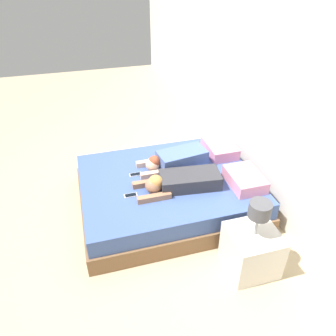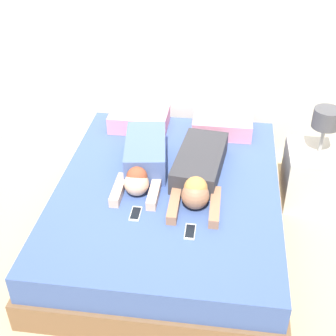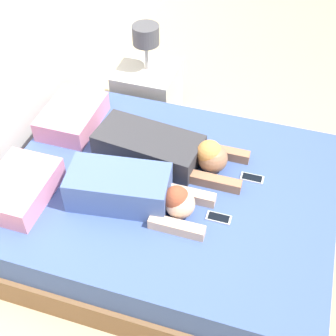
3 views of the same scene
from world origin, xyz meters
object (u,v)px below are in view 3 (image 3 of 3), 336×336
at_px(bed, 168,207).
at_px(person_left, 133,191).
at_px(pillow_head_right, 72,116).
at_px(person_right, 166,149).
at_px(pillow_head_left, 20,188).
at_px(nightstand, 148,90).
at_px(cell_phone_right, 252,178).
at_px(cell_phone_left, 219,218).

relative_size(bed, person_left, 2.42).
distance_m(pillow_head_right, person_right, 0.78).
relative_size(bed, person_right, 2.10).
bearing_deg(pillow_head_left, bed, -66.21).
bearing_deg(person_left, nightstand, 16.04).
relative_size(bed, pillow_head_left, 4.24).
xyz_separation_m(person_right, nightstand, (0.96, 0.47, -0.26)).
bearing_deg(cell_phone_right, cell_phone_left, 161.27).
height_order(pillow_head_right, nightstand, nightstand).
bearing_deg(pillow_head_right, cell_phone_left, -114.22).
bearing_deg(person_left, cell_phone_right, -57.29).
bearing_deg(bed, pillow_head_left, 113.79).
bearing_deg(cell_phone_right, nightstand, 47.81).
bearing_deg(nightstand, cell_phone_left, -145.53).
distance_m(bed, nightstand, 1.31).
relative_size(pillow_head_right, nightstand, 0.59).
relative_size(bed, nightstand, 2.49).
distance_m(bed, person_right, 0.40).
height_order(person_right, cell_phone_right, person_right).
bearing_deg(cell_phone_left, bed, 64.81).
bearing_deg(person_left, pillow_head_right, 49.81).
xyz_separation_m(bed, pillow_head_left, (-0.37, 0.85, 0.30)).
bearing_deg(nightstand, cell_phone_right, -132.19).
distance_m(pillow_head_right, cell_phone_left, 1.34).
relative_size(cell_phone_right, nightstand, 0.17).
height_order(person_left, person_right, person_right).
xyz_separation_m(pillow_head_right, person_right, (-0.15, -0.77, 0.01)).
height_order(person_left, cell_phone_left, person_left).
xyz_separation_m(bed, cell_phone_right, (0.22, -0.51, 0.23)).
relative_size(person_left, cell_phone_left, 6.00).
height_order(pillow_head_left, cell_phone_right, pillow_head_left).
bearing_deg(nightstand, person_right, -153.69).
distance_m(bed, cell_phone_right, 0.60).
height_order(cell_phone_left, nightstand, nightstand).
height_order(bed, pillow_head_left, pillow_head_left).
bearing_deg(bed, person_left, 143.65).
distance_m(person_right, nightstand, 1.10).
height_order(bed, cell_phone_left, cell_phone_left).
bearing_deg(cell_phone_right, pillow_head_right, 83.33).
distance_m(person_left, person_right, 0.44).
height_order(pillow_head_left, pillow_head_right, same).
xyz_separation_m(bed, nightstand, (1.18, 0.56, 0.06)).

